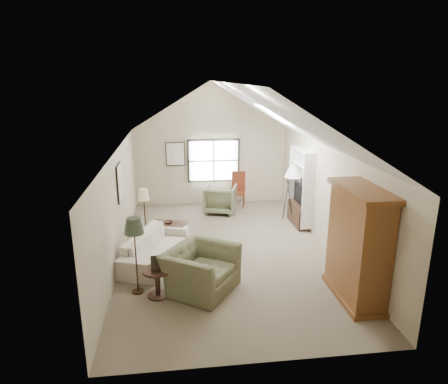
{
  "coord_description": "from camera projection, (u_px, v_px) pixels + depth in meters",
  "views": [
    {
      "loc": [
        -1.16,
        -8.92,
        4.12
      ],
      "look_at": [
        0.0,
        0.4,
        1.4
      ],
      "focal_mm": 32.0,
      "sensor_mm": 36.0,
      "label": 1
    }
  ],
  "objects": [
    {
      "name": "armchair_near",
      "position": [
        201.0,
        270.0,
        7.92
      ],
      "size": [
        1.74,
        1.78,
        0.88
      ],
      "primitive_type": "imported",
      "rotation": [
        0.0,
        0.0,
        0.96
      ],
      "color": "#606043",
      "rests_on": "ground"
    },
    {
      "name": "coffee_table",
      "position": [
        169.0,
        231.0,
        10.41
      ],
      "size": [
        1.02,
        0.75,
        0.47
      ],
      "primitive_type": "cube",
      "rotation": [
        0.0,
        0.0,
        -0.29
      ],
      "color": "#3E2219",
      "rests_on": "ground"
    },
    {
      "name": "skylight",
      "position": [
        273.0,
        114.0,
        9.9
      ],
      "size": [
        0.8,
        1.2,
        0.52
      ],
      "primitive_type": null,
      "color": "white",
      "rests_on": "room_shell"
    },
    {
      "name": "media_console",
      "position": [
        299.0,
        214.0,
        11.5
      ],
      "size": [
        0.34,
        1.18,
        0.6
      ],
      "primitive_type": "cube",
      "color": "#382316",
      "rests_on": "ground"
    },
    {
      "name": "side_table",
      "position": [
        158.0,
        283.0,
        7.71
      ],
      "size": [
        0.74,
        0.74,
        0.57
      ],
      "primitive_type": "cylinder",
      "rotation": [
        0.0,
        0.0,
        -0.36
      ],
      "color": "#331D15",
      "rests_on": "ground"
    },
    {
      "name": "armoire",
      "position": [
        358.0,
        245.0,
        7.45
      ],
      "size": [
        0.6,
        1.5,
        2.2
      ],
      "primitive_type": "cube",
      "color": "brown",
      "rests_on": "ground"
    },
    {
      "name": "bowl",
      "position": [
        168.0,
        222.0,
        10.34
      ],
      "size": [
        0.27,
        0.27,
        0.05
      ],
      "primitive_type": "imported",
      "rotation": [
        0.0,
        0.0,
        -0.29
      ],
      "color": "#3C2318",
      "rests_on": "coffee_table"
    },
    {
      "name": "sofa",
      "position": [
        156.0,
        247.0,
        9.21
      ],
      "size": [
        1.64,
        2.45,
        0.67
      ],
      "primitive_type": "imported",
      "rotation": [
        0.0,
        0.0,
        1.21
      ],
      "color": "beige",
      "rests_on": "ground"
    },
    {
      "name": "dark_lamp",
      "position": [
        136.0,
        255.0,
        7.71
      ],
      "size": [
        0.49,
        0.49,
        1.59
      ],
      "primitive_type": null,
      "rotation": [
        0.0,
        0.0,
        -0.36
      ],
      "color": "#262D20",
      "rests_on": "ground"
    },
    {
      "name": "tan_lamp",
      "position": [
        145.0,
        215.0,
        10.21
      ],
      "size": [
        0.37,
        0.37,
        1.43
      ],
      "primitive_type": null,
      "rotation": [
        0.0,
        0.0,
        -0.36
      ],
      "color": "tan",
      "rests_on": "ground"
    },
    {
      "name": "room_shell",
      "position": [
        226.0,
        119.0,
        8.89
      ],
      "size": [
        5.01,
        8.01,
        4.0
      ],
      "color": "#6C5F4D",
      "rests_on": "ground"
    },
    {
      "name": "tripod_lamp",
      "position": [
        292.0,
        193.0,
        11.66
      ],
      "size": [
        0.63,
        0.63,
        1.7
      ],
      "primitive_type": null,
      "rotation": [
        0.0,
        0.0,
        -0.34
      ],
      "color": "silver",
      "rests_on": "ground"
    },
    {
      "name": "armchair_far",
      "position": [
        220.0,
        199.0,
        12.5
      ],
      "size": [
        1.16,
        1.18,
        0.87
      ],
      "primitive_type": "imported",
      "rotation": [
        0.0,
        0.0,
        2.86
      ],
      "color": "#69704E",
      "rests_on": "ground"
    },
    {
      "name": "side_chair",
      "position": [
        238.0,
        190.0,
        12.95
      ],
      "size": [
        0.55,
        0.55,
        1.16
      ],
      "primitive_type": "cube",
      "rotation": [
        0.0,
        0.0,
        -0.25
      ],
      "color": "maroon",
      "rests_on": "ground"
    },
    {
      "name": "tv_alcove",
      "position": [
        301.0,
        186.0,
        11.27
      ],
      "size": [
        0.32,
        1.3,
        2.1
      ],
      "primitive_type": "cube",
      "color": "white",
      "rests_on": "ground"
    },
    {
      "name": "wall_art",
      "position": [
        149.0,
        167.0,
        10.93
      ],
      "size": [
        1.97,
        3.71,
        0.88
      ],
      "color": "black",
      "rests_on": "room_shell"
    },
    {
      "name": "window",
      "position": [
        214.0,
        161.0,
        13.17
      ],
      "size": [
        1.72,
        0.08,
        1.42
      ],
      "primitive_type": "cube",
      "color": "black",
      "rests_on": "room_shell"
    },
    {
      "name": "tv_panel",
      "position": [
        300.0,
        194.0,
        11.33
      ],
      "size": [
        0.05,
        0.9,
        0.55
      ],
      "primitive_type": "cube",
      "color": "black",
      "rests_on": "media_console"
    }
  ]
}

